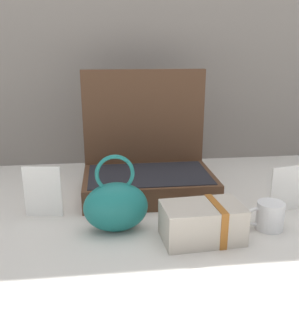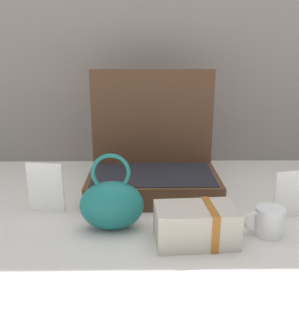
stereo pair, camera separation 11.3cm
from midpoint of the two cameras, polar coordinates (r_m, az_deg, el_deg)
ground_plane at (r=1.20m, az=1.94°, el=-6.67°), size 6.00×6.00×0.00m
open_suitcase at (r=1.33m, az=2.97°, el=0.21°), size 0.46×0.31×0.43m
teal_pouch_handbag at (r=1.05m, az=-2.78°, el=-5.69°), size 0.19×0.11×0.23m
cream_toiletry_bag at (r=1.01m, az=10.62°, el=-8.72°), size 0.23×0.15×0.11m
coffee_mug at (r=1.11m, az=20.83°, el=-7.82°), size 0.11×0.08×0.08m
info_card_left at (r=1.19m, az=-13.28°, el=-3.13°), size 0.12×0.02×0.16m
poster_card_right at (r=1.24m, az=23.80°, el=-3.77°), size 0.12×0.03×0.15m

